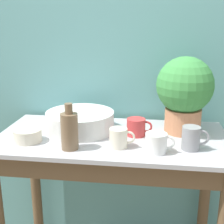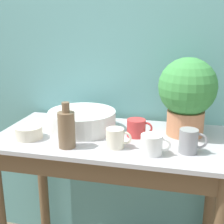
{
  "view_description": "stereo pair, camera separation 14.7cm",
  "coord_description": "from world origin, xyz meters",
  "px_view_note": "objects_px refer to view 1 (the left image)",
  "views": [
    {
      "loc": [
        0.19,
        -1.11,
        1.39
      ],
      "look_at": [
        0.0,
        0.28,
        0.97
      ],
      "focal_mm": 50.0,
      "sensor_mm": 36.0,
      "label": 1
    },
    {
      "loc": [
        0.33,
        -1.09,
        1.39
      ],
      "look_at": [
        0.0,
        0.28,
        0.97
      ],
      "focal_mm": 50.0,
      "sensor_mm": 36.0,
      "label": 2
    }
  ],
  "objects_px": {
    "bowl_wash_large": "(80,121)",
    "mug_white": "(157,143)",
    "mug_red": "(136,127)",
    "mug_cream": "(119,138)",
    "bottle_tall": "(69,130)",
    "bowl_small_cream": "(28,135)",
    "mug_grey": "(192,138)",
    "potted_plant": "(185,91)"
  },
  "relations": [
    {
      "from": "mug_grey",
      "to": "bowl_wash_large",
      "type": "bearing_deg",
      "value": 162.41
    },
    {
      "from": "mug_white",
      "to": "mug_cream",
      "type": "relative_size",
      "value": 1.1
    },
    {
      "from": "bottle_tall",
      "to": "mug_cream",
      "type": "relative_size",
      "value": 1.79
    },
    {
      "from": "potted_plant",
      "to": "bowl_small_cream",
      "type": "height_order",
      "value": "potted_plant"
    },
    {
      "from": "bowl_wash_large",
      "to": "bowl_small_cream",
      "type": "bearing_deg",
      "value": -140.1
    },
    {
      "from": "bottle_tall",
      "to": "bowl_small_cream",
      "type": "relative_size",
      "value": 1.59
    },
    {
      "from": "mug_white",
      "to": "bottle_tall",
      "type": "bearing_deg",
      "value": -178.16
    },
    {
      "from": "bowl_small_cream",
      "to": "mug_white",
      "type": "bearing_deg",
      "value": -4.53
    },
    {
      "from": "potted_plant",
      "to": "mug_grey",
      "type": "relative_size",
      "value": 3.21
    },
    {
      "from": "bowl_wash_large",
      "to": "bowl_small_cream",
      "type": "relative_size",
      "value": 2.66
    },
    {
      "from": "potted_plant",
      "to": "bowl_wash_large",
      "type": "height_order",
      "value": "potted_plant"
    },
    {
      "from": "potted_plant",
      "to": "mug_grey",
      "type": "distance_m",
      "value": 0.27
    },
    {
      "from": "bottle_tall",
      "to": "bowl_small_cream",
      "type": "height_order",
      "value": "bottle_tall"
    },
    {
      "from": "potted_plant",
      "to": "mug_white",
      "type": "height_order",
      "value": "potted_plant"
    },
    {
      "from": "potted_plant",
      "to": "bowl_small_cream",
      "type": "bearing_deg",
      "value": -162.46
    },
    {
      "from": "potted_plant",
      "to": "mug_white",
      "type": "relative_size",
      "value": 3.01
    },
    {
      "from": "potted_plant",
      "to": "bottle_tall",
      "type": "relative_size",
      "value": 1.84
    },
    {
      "from": "mug_red",
      "to": "mug_white",
      "type": "bearing_deg",
      "value": -63.39
    },
    {
      "from": "mug_cream",
      "to": "bottle_tall",
      "type": "bearing_deg",
      "value": -167.81
    },
    {
      "from": "potted_plant",
      "to": "mug_red",
      "type": "distance_m",
      "value": 0.29
    },
    {
      "from": "bowl_wash_large",
      "to": "mug_red",
      "type": "xyz_separation_m",
      "value": [
        0.28,
        -0.03,
        -0.01
      ]
    },
    {
      "from": "bowl_small_cream",
      "to": "potted_plant",
      "type": "bearing_deg",
      "value": 17.54
    },
    {
      "from": "mug_cream",
      "to": "bowl_small_cream",
      "type": "relative_size",
      "value": 0.89
    },
    {
      "from": "bottle_tall",
      "to": "potted_plant",
      "type": "bearing_deg",
      "value": 29.64
    },
    {
      "from": "bowl_small_cream",
      "to": "mug_red",
      "type": "bearing_deg",
      "value": 16.4
    },
    {
      "from": "mug_red",
      "to": "bowl_small_cream",
      "type": "relative_size",
      "value": 0.96
    },
    {
      "from": "mug_grey",
      "to": "mug_cream",
      "type": "height_order",
      "value": "mug_grey"
    },
    {
      "from": "bowl_wash_large",
      "to": "bottle_tall",
      "type": "relative_size",
      "value": 1.67
    },
    {
      "from": "mug_white",
      "to": "mug_cream",
      "type": "height_order",
      "value": "mug_cream"
    },
    {
      "from": "mug_cream",
      "to": "mug_white",
      "type": "bearing_deg",
      "value": -11.48
    },
    {
      "from": "mug_red",
      "to": "mug_white",
      "type": "xyz_separation_m",
      "value": [
        0.1,
        -0.19,
        0.0
      ]
    },
    {
      "from": "bowl_wash_large",
      "to": "mug_white",
      "type": "xyz_separation_m",
      "value": [
        0.38,
        -0.22,
        -0.01
      ]
    },
    {
      "from": "mug_cream",
      "to": "bowl_wash_large",
      "type": "bearing_deg",
      "value": 139.44
    },
    {
      "from": "mug_grey",
      "to": "mug_red",
      "type": "height_order",
      "value": "mug_grey"
    },
    {
      "from": "mug_cream",
      "to": "potted_plant",
      "type": "bearing_deg",
      "value": 39.41
    },
    {
      "from": "bowl_wash_large",
      "to": "mug_red",
      "type": "distance_m",
      "value": 0.29
    },
    {
      "from": "potted_plant",
      "to": "mug_cream",
      "type": "height_order",
      "value": "potted_plant"
    },
    {
      "from": "bowl_wash_large",
      "to": "mug_red",
      "type": "height_order",
      "value": "bowl_wash_large"
    },
    {
      "from": "mug_grey",
      "to": "mug_white",
      "type": "distance_m",
      "value": 0.16
    },
    {
      "from": "bottle_tall",
      "to": "mug_red",
      "type": "height_order",
      "value": "bottle_tall"
    },
    {
      "from": "potted_plant",
      "to": "mug_white",
      "type": "bearing_deg",
      "value": -115.22
    },
    {
      "from": "bottle_tall",
      "to": "mug_white",
      "type": "bearing_deg",
      "value": 1.84
    }
  ]
}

